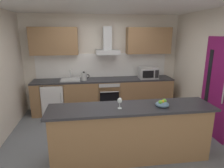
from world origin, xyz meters
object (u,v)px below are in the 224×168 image
(refrigerator, at_px, (54,98))
(fruit_bowl, at_px, (162,104))
(wine_glass, at_px, (120,101))
(oven, at_px, (108,95))
(sink, at_px, (71,79))
(kettle, at_px, (84,76))
(range_hood, at_px, (107,46))
(microwave, at_px, (148,73))

(refrigerator, relative_size, fruit_bowl, 3.86)
(refrigerator, relative_size, wine_glass, 4.78)
(oven, height_order, wine_glass, wine_glass)
(oven, bearing_deg, fruit_bowl, -74.71)
(wine_glass, bearing_deg, sink, 112.01)
(sink, relative_size, kettle, 1.73)
(oven, xyz_separation_m, range_hood, (0.00, 0.13, 1.33))
(range_hood, bearing_deg, fruit_bowl, -75.50)
(sink, bearing_deg, wine_glass, -67.99)
(microwave, distance_m, sink, 2.11)
(microwave, xyz_separation_m, range_hood, (-1.11, 0.16, 0.74))
(microwave, bearing_deg, wine_glass, -118.13)
(fruit_bowl, bearing_deg, microwave, 77.66)
(microwave, bearing_deg, refrigerator, 179.44)
(sink, height_order, wine_glass, sink)
(wine_glass, distance_m, fruit_bowl, 0.71)
(sink, xyz_separation_m, wine_glass, (0.92, -2.26, 0.15))
(kettle, bearing_deg, oven, 3.01)
(refrigerator, distance_m, microwave, 2.64)
(refrigerator, height_order, wine_glass, wine_glass)
(oven, bearing_deg, kettle, -176.99)
(kettle, xyz_separation_m, wine_glass, (0.56, -2.22, 0.07))
(oven, relative_size, microwave, 1.60)
(refrigerator, xyz_separation_m, fruit_bowl, (2.08, -2.26, 0.57))
(oven, bearing_deg, range_hood, 90.00)
(sink, height_order, fruit_bowl, sink)
(range_hood, bearing_deg, microwave, -8.08)
(refrigerator, xyz_separation_m, wine_glass, (1.38, -2.25, 0.65))
(fruit_bowl, bearing_deg, wine_glass, 179.05)
(microwave, distance_m, range_hood, 1.34)
(oven, bearing_deg, wine_glass, -92.07)
(microwave, height_order, kettle, microwave)
(sink, height_order, kettle, sink)
(oven, relative_size, wine_glass, 4.50)
(kettle, distance_m, fruit_bowl, 2.56)
(kettle, xyz_separation_m, range_hood, (0.64, 0.16, 0.78))
(oven, height_order, fruit_bowl, fruit_bowl)
(oven, distance_m, sink, 1.10)
(oven, height_order, sink, sink)
(fruit_bowl, bearing_deg, range_hood, 104.50)
(refrigerator, bearing_deg, sink, 1.71)
(wine_glass, height_order, fruit_bowl, wine_glass)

